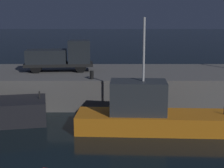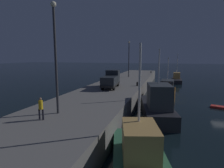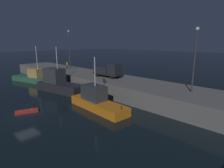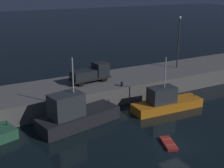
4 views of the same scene
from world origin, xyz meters
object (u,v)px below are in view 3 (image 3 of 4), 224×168
at_px(dockworker, 67,65).
at_px(fishing_trawler_red, 59,83).
at_px(fishing_boat_blue, 34,78).
at_px(rowboat_white_mid, 27,111).
at_px(lamp_post_west, 69,47).
at_px(bollard_central, 104,80).
at_px(utility_truck, 108,70).
at_px(lamp_post_east, 195,55).
at_px(fishing_boat_white, 97,101).

bearing_deg(dockworker, fishing_trawler_red, -38.97).
xyz_separation_m(fishing_boat_blue, rowboat_white_mid, (17.78, -8.40, -0.77)).
bearing_deg(lamp_post_west, fishing_boat_blue, -114.36).
distance_m(lamp_post_west, bollard_central, 17.15).
bearing_deg(utility_truck, lamp_post_east, 1.32).
xyz_separation_m(utility_truck, bollard_central, (2.68, -3.52, -0.93)).
bearing_deg(bollard_central, fishing_trawler_red, -156.08).
distance_m(fishing_boat_white, lamp_post_west, 22.31).
relative_size(fishing_trawler_red, fishing_boat_white, 1.05).
relative_size(rowboat_white_mid, lamp_post_west, 0.32).
bearing_deg(fishing_boat_blue, dockworker, 78.33).
height_order(lamp_post_east, utility_truck, lamp_post_east).
bearing_deg(dockworker, rowboat_white_mid, -44.64).
height_order(fishing_boat_blue, bollard_central, fishing_boat_blue).
bearing_deg(lamp_post_west, fishing_trawler_red, -43.49).
xyz_separation_m(lamp_post_west, dockworker, (-1.74, 0.29, -4.12)).
bearing_deg(fishing_boat_blue, fishing_boat_white, -3.28).
xyz_separation_m(fishing_trawler_red, utility_truck, (5.28, 7.05, 2.13)).
distance_m(fishing_boat_blue, rowboat_white_mid, 19.68).
relative_size(fishing_boat_white, lamp_post_east, 1.16).
distance_m(fishing_boat_white, rowboat_white_mid, 8.78).
bearing_deg(rowboat_white_mid, utility_truck, 94.47).
bearing_deg(bollard_central, utility_truck, 127.27).
bearing_deg(lamp_post_east, utility_truck, -178.68).
distance_m(fishing_boat_blue, lamp_post_east, 32.94).
height_order(dockworker, bollard_central, dockworker).
bearing_deg(rowboat_white_mid, bollard_central, 82.70).
bearing_deg(utility_truck, fishing_boat_white, -52.10).
distance_m(fishing_trawler_red, utility_truck, 9.06).
distance_m(fishing_boat_white, bollard_central, 6.03).
bearing_deg(fishing_boat_white, utility_truck, 127.90).
height_order(fishing_trawler_red, fishing_boat_blue, fishing_trawler_red).
relative_size(fishing_trawler_red, bollard_central, 16.20).
bearing_deg(fishing_trawler_red, fishing_boat_white, -5.13).
bearing_deg(fishing_trawler_red, lamp_post_east, 20.04).
height_order(fishing_boat_blue, utility_truck, fishing_boat_blue).
height_order(fishing_trawler_red, bollard_central, fishing_trawler_red).
relative_size(fishing_boat_blue, lamp_post_west, 1.25).
relative_size(lamp_post_west, lamp_post_east, 1.10).
bearing_deg(fishing_boat_blue, bollard_central, 9.59).
height_order(fishing_boat_white, bollard_central, fishing_boat_white).
height_order(fishing_trawler_red, dockworker, fishing_trawler_red).
bearing_deg(utility_truck, lamp_post_west, 177.65).
relative_size(fishing_boat_white, lamp_post_west, 1.06).
distance_m(fishing_boat_white, utility_truck, 10.55).
relative_size(fishing_boat_white, bollard_central, 15.43).
distance_m(fishing_boat_blue, lamp_post_west, 10.31).
bearing_deg(lamp_post_west, dockworker, 170.55).
relative_size(fishing_boat_white, rowboat_white_mid, 3.26).
distance_m(lamp_post_east, utility_truck, 15.39).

